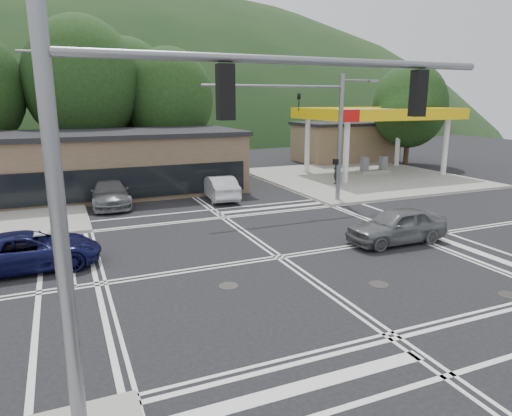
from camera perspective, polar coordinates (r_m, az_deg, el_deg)
name	(u,v)px	position (r m, az deg, el deg)	size (l,w,h in m)	color
ground	(279,257)	(19.31, 2.95, -6.16)	(120.00, 120.00, 0.00)	black
sidewalk_ne	(361,177)	(39.40, 13.03, 3.77)	(16.00, 16.00, 0.15)	gray
gas_station_canopy	(377,116)	(40.90, 14.87, 11.02)	(12.32, 8.34, 5.75)	silver
convenience_store	(345,143)	(50.14, 11.05, 7.99)	(10.00, 6.00, 3.80)	#846B4F
commercial_row	(63,167)	(33.60, -22.96, 4.75)	(24.00, 8.00, 4.00)	brown
hill_north	(98,129)	(106.80, -19.10, 9.27)	(252.00, 126.00, 140.00)	#1B3317
tree_n_b	(82,82)	(40.37, -20.96, 14.48)	(9.00, 9.00, 12.98)	#382619
tree_n_c	(169,99)	(41.31, -10.83, 13.26)	(7.60, 7.60, 10.87)	#382619
tree_n_e	(126,92)	(44.72, -15.89, 13.83)	(8.40, 8.40, 11.98)	#382619
tree_ne	(410,106)	(48.44, 18.67, 12.03)	(7.20, 7.20, 9.99)	#382619
streetlight_nw	(50,128)	(25.34, -24.34, 9.06)	(2.50, 0.25, 9.00)	slate
signal_mast_ne	(323,122)	(28.77, 8.42, 10.53)	(11.65, 0.30, 8.00)	slate
signal_mast_sw	(164,177)	(8.38, -11.39, 3.85)	(9.14, 0.28, 8.00)	slate
car_blue_west	(29,251)	(19.83, -26.53, -4.82)	(2.46, 5.34, 1.48)	#0D0F3A
car_grey_center	(397,226)	(21.94, 17.17, -2.11)	(1.92, 4.77, 1.62)	#5B5E60
car_queue_a	(219,187)	(30.31, -4.63, 2.61)	(1.67, 4.78, 1.58)	silver
car_queue_b	(201,169)	(37.76, -6.91, 4.81)	(2.02, 5.03, 1.71)	silver
car_northbound	(109,193)	(29.79, -17.84, 1.84)	(2.26, 5.55, 1.61)	slate
pedestrian	(336,171)	(35.25, 10.01, 4.52)	(0.70, 0.46, 1.93)	black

